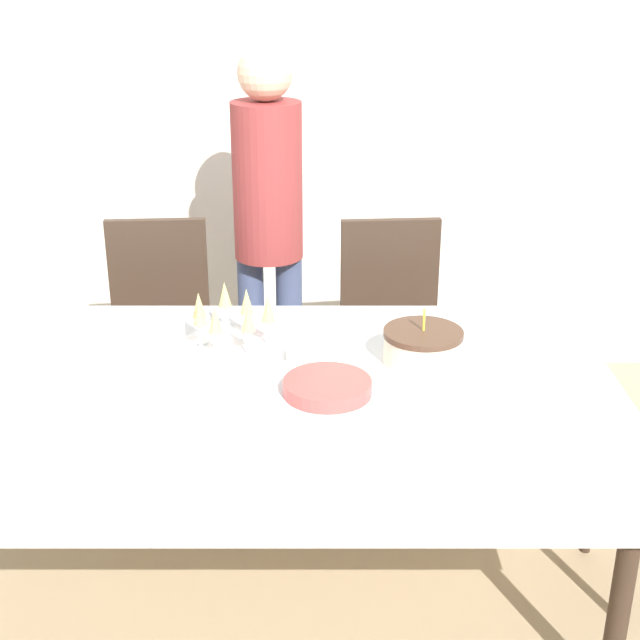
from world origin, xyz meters
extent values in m
plane|color=tan|center=(0.00, 0.00, 0.00)|extent=(12.00, 12.00, 0.00)
cube|color=silver|center=(0.00, 1.75, 1.35)|extent=(8.00, 0.05, 2.70)
cube|color=white|center=(0.00, 0.00, 0.76)|extent=(2.09, 1.10, 0.03)
cube|color=white|center=(0.00, 0.00, 0.67)|extent=(2.12, 1.13, 0.21)
cylinder|color=#38281E|center=(0.99, -0.49, 0.37)|extent=(0.06, 0.06, 0.74)
cylinder|color=#38281E|center=(-0.99, 0.49, 0.37)|extent=(0.06, 0.06, 0.74)
cylinder|color=#38281E|center=(0.99, 0.49, 0.37)|extent=(0.06, 0.06, 0.74)
cube|color=#38281E|center=(-0.47, 0.80, 0.45)|extent=(0.45, 0.45, 0.04)
cube|color=#38281E|center=(-0.48, 0.99, 0.72)|extent=(0.40, 0.06, 0.50)
cylinder|color=#38281E|center=(-0.28, 0.63, 0.22)|extent=(0.04, 0.04, 0.43)
cylinder|color=#38281E|center=(-0.64, 0.61, 0.22)|extent=(0.04, 0.04, 0.43)
cylinder|color=#38281E|center=(-0.30, 0.99, 0.22)|extent=(0.04, 0.04, 0.43)
cylinder|color=#38281E|center=(-0.66, 0.97, 0.22)|extent=(0.04, 0.04, 0.43)
cube|color=#38281E|center=(0.47, 0.80, 0.45)|extent=(0.45, 0.45, 0.04)
cube|color=#38281E|center=(0.46, 0.99, 0.72)|extent=(0.40, 0.07, 0.50)
cylinder|color=#38281E|center=(0.66, 0.63, 0.22)|extent=(0.04, 0.04, 0.43)
cylinder|color=#38281E|center=(0.30, 0.61, 0.22)|extent=(0.04, 0.04, 0.43)
cylinder|color=#38281E|center=(0.64, 0.99, 0.22)|extent=(0.04, 0.04, 0.43)
cylinder|color=#38281E|center=(0.28, 0.97, 0.22)|extent=(0.04, 0.04, 0.43)
cylinder|color=#38281E|center=(1.12, -0.19, 0.22)|extent=(0.04, 0.04, 0.43)
cylinder|color=#38281E|center=(1.11, 0.17, 0.22)|extent=(0.04, 0.04, 0.43)
cylinder|color=beige|center=(0.49, 0.09, 0.82)|extent=(0.24, 0.24, 0.09)
cylinder|color=#4C3323|center=(0.49, 0.09, 0.87)|extent=(0.25, 0.25, 0.02)
cylinder|color=yellow|center=(0.49, 0.09, 0.91)|extent=(0.01, 0.01, 0.06)
sphere|color=#F9CC4C|center=(0.49, 0.09, 0.95)|extent=(0.01, 0.01, 0.01)
cylinder|color=silver|center=(-0.12, 0.19, 0.78)|extent=(0.34, 0.34, 0.01)
cylinder|color=silver|center=(0.01, 0.20, 0.78)|extent=(0.05, 0.05, 0.00)
cylinder|color=silver|center=(0.01, 0.20, 0.83)|extent=(0.01, 0.01, 0.08)
cone|color=#E0CC72|center=(0.01, 0.20, 0.91)|extent=(0.04, 0.04, 0.08)
cylinder|color=silver|center=(-0.06, 0.26, 0.78)|extent=(0.05, 0.05, 0.00)
cylinder|color=silver|center=(-0.06, 0.26, 0.83)|extent=(0.01, 0.01, 0.08)
cone|color=#E0CC72|center=(-0.06, 0.26, 0.91)|extent=(0.04, 0.04, 0.08)
cylinder|color=silver|center=(-0.14, 0.32, 0.78)|extent=(0.05, 0.05, 0.00)
cylinder|color=silver|center=(-0.14, 0.32, 0.83)|extent=(0.01, 0.01, 0.08)
cone|color=#E0CC72|center=(-0.14, 0.32, 0.91)|extent=(0.04, 0.04, 0.08)
cylinder|color=silver|center=(-0.22, 0.23, 0.78)|extent=(0.05, 0.05, 0.00)
cylinder|color=silver|center=(-0.22, 0.23, 0.83)|extent=(0.01, 0.01, 0.08)
cone|color=#E0CC72|center=(-0.22, 0.23, 0.91)|extent=(0.04, 0.04, 0.08)
cylinder|color=silver|center=(-0.21, 0.17, 0.78)|extent=(0.05, 0.05, 0.00)
cylinder|color=silver|center=(-0.21, 0.17, 0.83)|extent=(0.01, 0.01, 0.08)
cone|color=#E0CC72|center=(-0.21, 0.17, 0.91)|extent=(0.04, 0.04, 0.08)
cylinder|color=silver|center=(-0.15, 0.10, 0.78)|extent=(0.05, 0.05, 0.00)
cylinder|color=silver|center=(-0.15, 0.10, 0.83)|extent=(0.01, 0.01, 0.08)
cone|color=#E0CC72|center=(-0.15, 0.10, 0.91)|extent=(0.04, 0.04, 0.08)
cylinder|color=silver|center=(-0.05, 0.12, 0.78)|extent=(0.05, 0.05, 0.00)
cylinder|color=silver|center=(-0.05, 0.12, 0.83)|extent=(0.01, 0.01, 0.08)
cone|color=#E0CC72|center=(-0.05, 0.12, 0.91)|extent=(0.04, 0.04, 0.08)
cylinder|color=#CC4C47|center=(0.19, -0.12, 0.78)|extent=(0.26, 0.26, 0.01)
cylinder|color=#CC4C47|center=(0.19, -0.12, 0.78)|extent=(0.26, 0.26, 0.01)
cylinder|color=#CC4C47|center=(0.19, -0.12, 0.79)|extent=(0.26, 0.26, 0.01)
cylinder|color=#CC4C47|center=(0.19, -0.12, 0.80)|extent=(0.26, 0.26, 0.01)
cylinder|color=#CC4C47|center=(0.19, -0.12, 0.80)|extent=(0.26, 0.26, 0.01)
cylinder|color=#CC4C47|center=(0.19, -0.12, 0.81)|extent=(0.26, 0.26, 0.01)
cylinder|color=silver|center=(0.16, 0.11, 0.78)|extent=(0.19, 0.19, 0.01)
cylinder|color=silver|center=(0.16, 0.11, 0.78)|extent=(0.19, 0.19, 0.01)
cylinder|color=silver|center=(0.16, 0.11, 0.79)|extent=(0.19, 0.19, 0.01)
cylinder|color=silver|center=(0.16, 0.11, 0.80)|extent=(0.19, 0.19, 0.01)
cylinder|color=silver|center=(0.16, 0.11, 0.80)|extent=(0.19, 0.19, 0.01)
cube|color=silver|center=(0.47, -0.10, 0.78)|extent=(0.30, 0.05, 0.00)
cube|color=silver|center=(-0.28, -0.08, 0.78)|extent=(0.18, 0.08, 0.02)
cube|color=white|center=(-0.24, 0.07, 0.78)|extent=(0.15, 0.15, 0.01)
cylinder|color=#3F4C72|center=(-0.12, 1.07, 0.40)|extent=(0.11, 0.11, 0.79)
cylinder|color=#3F4C72|center=(0.04, 1.07, 0.40)|extent=(0.11, 0.11, 0.79)
cylinder|color=maroon|center=(-0.04, 1.07, 1.11)|extent=(0.28, 0.28, 0.63)
sphere|color=#D8B293|center=(-0.04, 1.07, 1.53)|extent=(0.21, 0.21, 0.21)
camera|label=1|loc=(0.17, -2.42, 1.96)|focal=50.00mm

